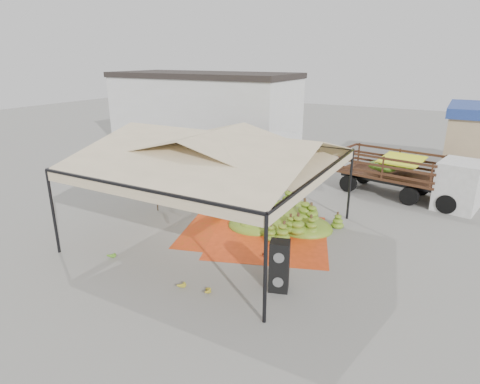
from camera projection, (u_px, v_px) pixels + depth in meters
The scene contains 17 objects.
ground at pixel (217, 234), 15.54m from camera, with size 90.00×90.00×0.00m, color slate.
canopy_tent at pixel (215, 150), 14.48m from camera, with size 8.10×8.10×4.00m.
building_white at pixel (204, 109), 30.86m from camera, with size 14.30×6.30×5.40m.
tarp_left at pixel (231, 233), 15.58m from camera, with size 3.76×3.58×0.01m, color red.
tarp_right at pixel (269, 236), 15.29m from camera, with size 4.32×4.53×0.01m, color #E64415.
banana_heap at pixel (275, 206), 16.69m from camera, with size 5.57×4.57×1.19m, color #547F1A.
hand_yellow_a at pixel (180, 283), 11.96m from camera, with size 0.48×0.39×0.22m, color #B59224.
hand_yellow_b at pixel (205, 289), 11.63m from camera, with size 0.47×0.38×0.21m, color gold.
hand_red_a at pixel (275, 270), 12.69m from camera, with size 0.49×0.40×0.22m, color #612416.
hand_red_b at pixel (262, 254), 13.71m from camera, with size 0.48×0.39×0.22m, color #5C2315.
hand_green at pixel (110, 254), 13.74m from camera, with size 0.48×0.39×0.22m, color #467B19.
hanging_bunches at pixel (202, 177), 13.64m from camera, with size 1.74×0.24×0.20m.
speaker_stack at pixel (279, 266), 11.58m from camera, with size 0.69×0.64×1.56m.
banana_leaves at pixel (162, 208), 18.22m from camera, with size 0.96×1.36×3.70m, color #2E7A20, non-canonical shape.
vendor at pixel (264, 197), 17.27m from camera, with size 0.56×0.37×1.54m, color gray.
truck_left at pixel (246, 150), 22.94m from camera, with size 7.16×4.81×2.33m.
truck_right at pixel (413, 172), 18.99m from camera, with size 6.59×3.28×2.16m.
Camera 1 is at (7.73, -11.94, 6.52)m, focal length 30.00 mm.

